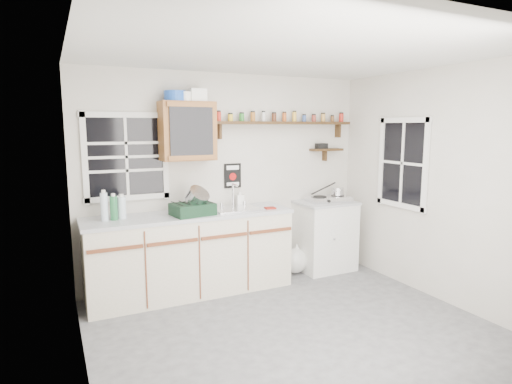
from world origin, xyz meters
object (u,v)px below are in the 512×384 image
Objects in this scene: upper_cabinet at (187,131)px; hotplate at (329,199)px; main_cabinet at (191,253)px; right_cabinet at (325,235)px; spice_shelf at (284,122)px; dish_rack at (194,205)px.

upper_cabinet reaches higher than hotplate.
upper_cabinet is at bearing 76.32° from main_cabinet.
spice_shelf is (-0.53, 0.19, 1.48)m from right_cabinet.
hotplate is at bearing -5.44° from dish_rack.
upper_cabinet is (0.03, 0.14, 1.36)m from main_cabinet.
main_cabinet is at bearing -179.21° from right_cabinet.
dish_rack is at bearing -176.23° from right_cabinet.
hotplate is at bearing -20.19° from spice_shelf.
right_cabinet is 1.91× the size of dish_rack.
main_cabinet is at bearing -170.73° from spice_shelf.
main_cabinet is 0.57m from dish_rack.
hotplate is at bearing -30.49° from right_cabinet.
spice_shelf reaches higher than dish_rack.
main_cabinet is at bearing 91.32° from dish_rack.
right_cabinet is at bearing -4.75° from dish_rack.
dish_rack is at bearing -169.60° from hotplate.
dish_rack reaches higher than right_cabinet.
upper_cabinet is at bearing 176.24° from right_cabinet.
upper_cabinet is 0.34× the size of spice_shelf.
upper_cabinet is at bearing -177.00° from hotplate.
upper_cabinet is (-1.80, 0.12, 1.37)m from right_cabinet.
spice_shelf is at bearing 167.12° from hotplate.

